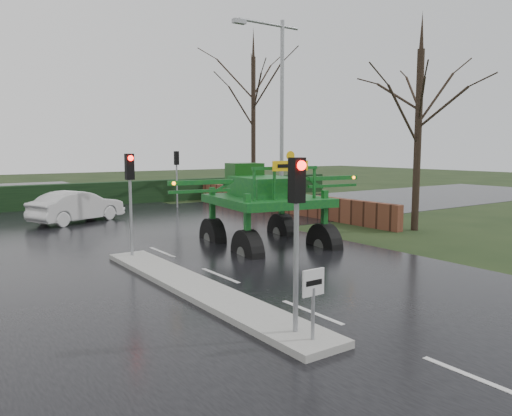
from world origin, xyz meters
TOP-DOWN VIEW (x-y plane):
  - ground at (0.00, 0.00)m, footprint 140.00×140.00m
  - road_main at (0.00, 10.00)m, footprint 14.00×80.00m
  - road_cross at (0.00, 16.00)m, footprint 80.00×12.00m
  - median_island at (-1.30, 3.00)m, footprint 1.20×10.00m
  - hedge_row at (0.00, 24.00)m, footprint 44.00×0.90m
  - brick_wall at (10.50, 16.00)m, footprint 0.40×20.00m
  - keep_left_sign at (-1.30, -1.50)m, footprint 0.50×0.07m
  - traffic_signal_near at (-1.30, -1.01)m, footprint 0.26×0.33m
  - traffic_signal_mid at (-1.30, 7.49)m, footprint 0.26×0.33m
  - traffic_signal_far at (6.50, 20.01)m, footprint 0.26×0.33m
  - street_light_right at (8.19, 12.00)m, footprint 3.85×0.30m
  - tree_right_near at (11.50, 6.00)m, footprint 5.60×5.60m
  - tree_right_far at (13.00, 21.00)m, footprint 7.00×7.00m
  - crop_sprayer at (2.30, 6.14)m, footprint 7.98×5.48m
  - white_sedan at (-0.37, 17.20)m, footprint 5.05×3.41m

SIDE VIEW (x-z plane):
  - ground at x=0.00m, z-range 0.00..0.00m
  - white_sedan at x=-0.37m, z-range -0.79..0.79m
  - road_main at x=0.00m, z-range -0.01..0.01m
  - road_cross at x=0.00m, z-range 0.00..0.02m
  - median_island at x=-1.30m, z-range 0.01..0.17m
  - brick_wall at x=10.50m, z-range 0.00..1.20m
  - hedge_row at x=0.00m, z-range 0.00..1.50m
  - keep_left_sign at x=-1.30m, z-range 0.38..1.73m
  - crop_sprayer at x=2.30m, z-range -0.12..4.37m
  - traffic_signal_near at x=-1.30m, z-range 0.83..4.35m
  - traffic_signal_mid at x=-1.30m, z-range 0.83..4.35m
  - traffic_signal_far at x=6.50m, z-range 0.83..4.35m
  - tree_right_near at x=11.50m, z-range 0.38..10.02m
  - street_light_right at x=8.19m, z-range 0.99..10.99m
  - tree_right_far at x=13.00m, z-range 0.47..12.52m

